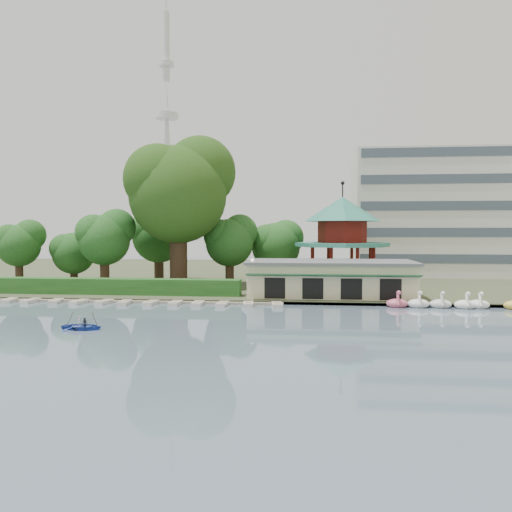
# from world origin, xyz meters

# --- Properties ---
(ground_plane) EXTENTS (220.00, 220.00, 0.00)m
(ground_plane) POSITION_xyz_m (0.00, 0.00, 0.00)
(ground_plane) COLOR slate
(ground_plane) RESTS_ON ground
(shore) EXTENTS (220.00, 70.00, 0.40)m
(shore) POSITION_xyz_m (0.00, 52.00, 0.20)
(shore) COLOR #424930
(shore) RESTS_ON ground
(embankment) EXTENTS (220.00, 0.60, 0.30)m
(embankment) POSITION_xyz_m (0.00, 17.30, 0.15)
(embankment) COLOR gray
(embankment) RESTS_ON ground
(dock) EXTENTS (34.00, 1.60, 0.24)m
(dock) POSITION_xyz_m (-12.00, 17.20, 0.12)
(dock) COLOR gray
(dock) RESTS_ON ground
(boathouse) EXTENTS (18.60, 9.39, 3.90)m
(boathouse) POSITION_xyz_m (10.00, 21.97, 2.37)
(boathouse) COLOR beige
(boathouse) RESTS_ON shore
(pavilion) EXTENTS (12.40, 12.40, 13.50)m
(pavilion) POSITION_xyz_m (12.00, 32.00, 7.48)
(pavilion) COLOR beige
(pavilion) RESTS_ON shore
(office_building) EXTENTS (38.00, 18.00, 20.00)m
(office_building) POSITION_xyz_m (32.67, 49.00, 9.73)
(office_building) COLOR silver
(office_building) RESTS_ON shore
(broadcast_tower) EXTENTS (8.00, 8.00, 96.00)m
(broadcast_tower) POSITION_xyz_m (-42.00, 140.00, 33.98)
(broadcast_tower) COLOR silver
(broadcast_tower) RESTS_ON ground
(hedge) EXTENTS (30.00, 2.00, 1.80)m
(hedge) POSITION_xyz_m (-15.00, 20.50, 1.30)
(hedge) COLOR #255B21
(hedge) RESTS_ON shore
(lamp_post) EXTENTS (0.36, 0.36, 4.28)m
(lamp_post) POSITION_xyz_m (1.50, 19.00, 3.34)
(lamp_post) COLOR black
(lamp_post) RESTS_ON shore
(big_tree) EXTENTS (13.67, 12.73, 19.56)m
(big_tree) POSITION_xyz_m (-8.83, 28.20, 13.23)
(big_tree) COLOR #3A281C
(big_tree) RESTS_ON shore
(small_trees) EXTENTS (39.82, 17.15, 10.86)m
(small_trees) POSITION_xyz_m (-12.09, 32.27, 6.46)
(small_trees) COLOR #3A281C
(small_trees) RESTS_ON shore
(swan_boats) EXTENTS (15.84, 2.00, 1.92)m
(swan_boats) POSITION_xyz_m (23.67, 16.50, 0.40)
(swan_boats) COLOR #D35F7A
(swan_boats) RESTS_ON ground
(moored_rowboats) EXTENTS (32.67, 2.74, 0.36)m
(moored_rowboats) POSITION_xyz_m (-11.45, 15.77, 0.18)
(moored_rowboats) COLOR beige
(moored_rowboats) RESTS_ON ground
(rowboat_with_passengers) EXTENTS (4.70, 3.51, 2.01)m
(rowboat_with_passengers) POSITION_xyz_m (-10.09, 2.59, 0.46)
(rowboat_with_passengers) COLOR #3050B2
(rowboat_with_passengers) RESTS_ON ground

